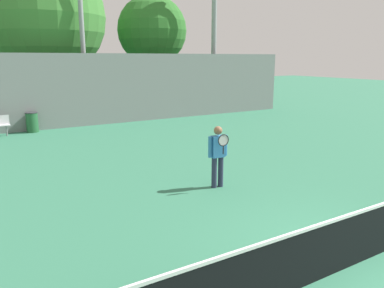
% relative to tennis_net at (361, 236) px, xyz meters
% --- Properties ---
extents(ground_plane, '(100.00, 100.00, 0.00)m').
position_rel_tennis_net_xyz_m(ground_plane, '(0.00, 0.00, -0.49)').
color(ground_plane, '#337556').
extents(tennis_net, '(10.86, 0.09, 0.96)m').
position_rel_tennis_net_xyz_m(tennis_net, '(0.00, 0.00, 0.00)').
color(tennis_net, '#99999E').
rests_on(tennis_net, ground_plane).
extents(tennis_player, '(0.56, 0.42, 1.65)m').
position_rel_tennis_net_xyz_m(tennis_player, '(0.13, 4.35, 0.45)').
color(tennis_player, '#282D47').
rests_on(tennis_player, ground_plane).
extents(light_pole_far_right, '(0.90, 0.60, 10.12)m').
position_rel_tennis_net_xyz_m(light_pole_far_right, '(8.05, 16.22, 5.11)').
color(light_pole_far_right, '#939399').
rests_on(light_pole_far_right, ground_plane).
extents(trash_bin, '(0.56, 0.56, 0.93)m').
position_rel_tennis_net_xyz_m(trash_bin, '(-2.89, 15.02, -0.02)').
color(trash_bin, '#235B33').
rests_on(trash_bin, ground_plane).
extents(back_fence, '(24.69, 0.06, 3.60)m').
position_rel_tennis_net_xyz_m(back_fence, '(0.00, 15.37, 1.31)').
color(back_fence, gray).
rests_on(back_fence, ground_plane).
extents(tree_green_tall, '(4.36, 4.36, 7.24)m').
position_rel_tennis_net_xyz_m(tree_green_tall, '(5.21, 19.01, 4.55)').
color(tree_green_tall, brown).
rests_on(tree_green_tall, ground_plane).
extents(tree_green_broad, '(6.73, 6.73, 8.98)m').
position_rel_tennis_net_xyz_m(tree_green_broad, '(-1.11, 19.62, 5.12)').
color(tree_green_broad, brown).
rests_on(tree_green_broad, ground_plane).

